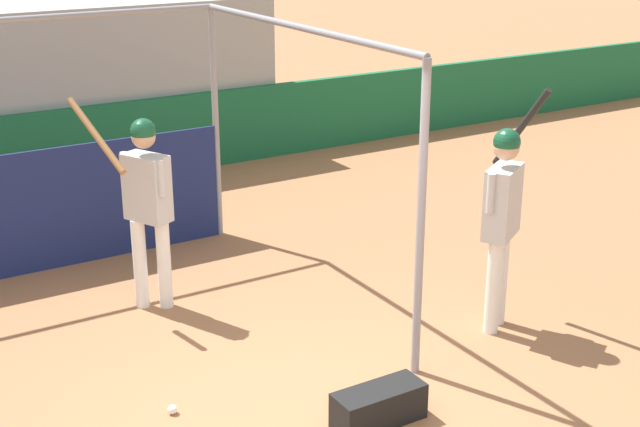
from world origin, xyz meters
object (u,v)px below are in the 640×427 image
(player_batter, at_px, (146,195))
(baseball, at_px, (172,410))
(player_waiting, at_px, (502,209))
(equipment_bag, at_px, (379,406))

(player_batter, bearing_deg, baseball, 137.44)
(player_batter, xyz_separation_m, player_waiting, (2.48, -2.01, 0.02))
(player_waiting, relative_size, equipment_bag, 3.10)
(equipment_bag, xyz_separation_m, baseball, (-1.26, 0.90, -0.10))
(player_batter, bearing_deg, player_waiting, -154.44)
(equipment_bag, relative_size, baseball, 9.46)
(player_batter, distance_m, baseball, 2.21)
(equipment_bag, distance_m, baseball, 1.55)
(player_waiting, height_order, equipment_bag, player_waiting)
(player_batter, height_order, equipment_bag, player_batter)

